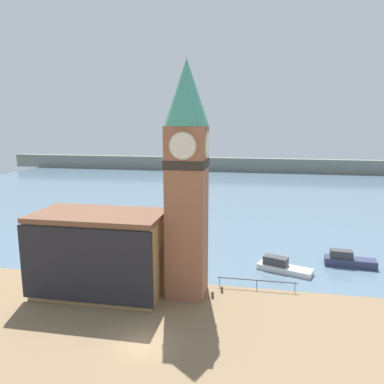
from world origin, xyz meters
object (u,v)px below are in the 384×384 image
clock_tower (187,175)px  boat_near (282,266)px  mooring_bollard_near (222,289)px  pier_building (100,253)px  mooring_bollard_far (213,294)px  boat_far (348,260)px

clock_tower → boat_near: bearing=38.3°
boat_near → mooring_bollard_near: bearing=-112.5°
pier_building → boat_near: 22.22m
pier_building → mooring_bollard_near: pier_building is taller
pier_building → mooring_bollard_near: bearing=10.0°
clock_tower → boat_near: clock_tower is taller
pier_building → mooring_bollard_far: bearing=3.8°
boat_far → mooring_bollard_far: (-16.04, -12.02, -0.37)m
mooring_bollard_near → boat_near: bearing=46.9°
boat_near → boat_far: boat_far is taller
mooring_bollard_near → boat_far: bearing=34.7°
clock_tower → mooring_bollard_far: clock_tower is taller
boat_near → boat_far: bearing=42.2°
boat_far → mooring_bollard_near: 18.51m
pier_building → boat_far: 31.23m
clock_tower → mooring_bollard_far: 12.92m
pier_building → mooring_bollard_near: (13.02, 2.29, -4.10)m
clock_tower → mooring_bollard_far: (2.83, -0.47, -12.59)m
mooring_bollard_near → clock_tower: bearing=-164.6°
pier_building → boat_near: pier_building is taller
clock_tower → pier_building: 12.71m
mooring_bollard_near → mooring_bollard_far: bearing=-119.4°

